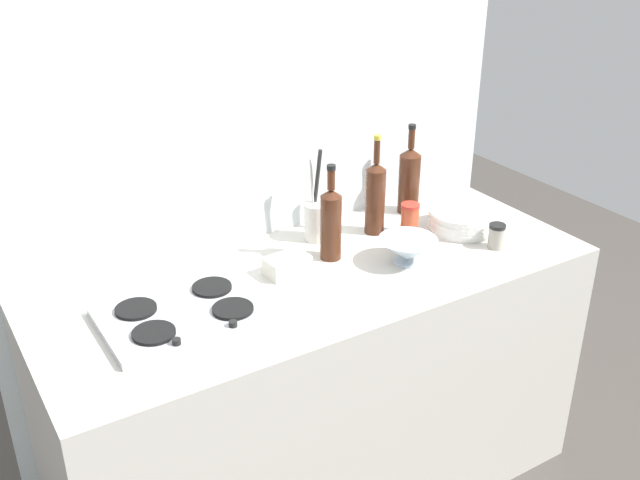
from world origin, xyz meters
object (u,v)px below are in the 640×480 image
object	(u,v)px
wine_bottle_mid_left	(331,222)
condiment_jar_rear	(496,236)
plate_stack	(463,220)
utensil_crock	(317,219)
condiment_jar_front	(410,219)
wine_bottle_mid_right	(375,197)
stovetop_hob	(185,313)
wine_bottle_leftmost	(409,179)
mixing_bowl	(408,250)
butter_dish	(287,265)

from	to	relation	value
wine_bottle_mid_left	condiment_jar_rear	world-z (taller)	wine_bottle_mid_left
plate_stack	condiment_jar_rear	world-z (taller)	condiment_jar_rear
plate_stack	utensil_crock	size ratio (longest dim) A/B	0.76
wine_bottle_mid_left	utensil_crock	xyz separation A→B (m)	(0.04, 0.15, -0.06)
condiment_jar_front	condiment_jar_rear	distance (m)	0.30
wine_bottle_mid_right	condiment_jar_front	size ratio (longest dim) A/B	3.21
stovetop_hob	wine_bottle_mid_left	bearing A→B (deg)	9.74
wine_bottle_leftmost	mixing_bowl	distance (m)	0.43
plate_stack	condiment_jar_rear	size ratio (longest dim) A/B	2.87
plate_stack	stovetop_hob	bearing A→B (deg)	-178.30
mixing_bowl	utensil_crock	bearing A→B (deg)	116.53
wine_bottle_mid_left	wine_bottle_mid_right	distance (m)	0.25
stovetop_hob	wine_bottle_mid_right	world-z (taller)	wine_bottle_mid_right
wine_bottle_leftmost	butter_dish	size ratio (longest dim) A/B	2.47
stovetop_hob	wine_bottle_mid_left	xyz separation A→B (m)	(0.55, 0.09, 0.11)
mixing_bowl	condiment_jar_front	distance (m)	0.23
stovetop_hob	condiment_jar_rear	world-z (taller)	condiment_jar_rear
wine_bottle_leftmost	utensil_crock	distance (m)	0.42
mixing_bowl	butter_dish	xyz separation A→B (m)	(-0.37, 0.15, -0.02)
butter_dish	utensil_crock	size ratio (longest dim) A/B	0.42
wine_bottle_mid_right	wine_bottle_leftmost	bearing A→B (deg)	20.88
wine_bottle_leftmost	wine_bottle_mid_left	xyz separation A→B (m)	(-0.45, -0.17, -0.00)
condiment_jar_rear	butter_dish	bearing A→B (deg)	162.81
plate_stack	condiment_jar_front	size ratio (longest dim) A/B	2.21
mixing_bowl	butter_dish	distance (m)	0.39
wine_bottle_leftmost	wine_bottle_mid_right	bearing A→B (deg)	-159.12
wine_bottle_leftmost	butter_dish	world-z (taller)	wine_bottle_leftmost
stovetop_hob	plate_stack	xyz separation A→B (m)	(1.07, 0.03, 0.02)
condiment_jar_rear	condiment_jar_front	bearing A→B (deg)	126.58
butter_dish	utensil_crock	distance (m)	0.27
stovetop_hob	butter_dish	bearing A→B (deg)	11.60
utensil_crock	condiment_jar_rear	xyz separation A→B (m)	(0.48, -0.38, -0.03)
condiment_jar_front	wine_bottle_mid_left	bearing A→B (deg)	-177.96
mixing_bowl	wine_bottle_mid_right	bearing A→B (deg)	79.72
wine_bottle_mid_left	wine_bottle_leftmost	bearing A→B (deg)	20.32
butter_dish	utensil_crock	xyz separation A→B (m)	(0.21, 0.16, 0.04)
wine_bottle_mid_right	condiment_jar_front	bearing A→B (deg)	-36.41
wine_bottle_mid_left	condiment_jar_front	bearing A→B (deg)	2.04
plate_stack	condiment_jar_front	distance (m)	0.20
mixing_bowl	condiment_jar_front	size ratio (longest dim) A/B	1.72
butter_dish	wine_bottle_leftmost	bearing A→B (deg)	16.39
wine_bottle_mid_left	utensil_crock	distance (m)	0.16
plate_stack	condiment_jar_rear	distance (m)	0.17
utensil_crock	condiment_jar_front	size ratio (longest dim) A/B	2.90
plate_stack	butter_dish	xyz separation A→B (m)	(-0.69, 0.05, -0.01)
wine_bottle_mid_right	utensil_crock	distance (m)	0.22
stovetop_hob	condiment_jar_front	bearing A→B (deg)	6.86
condiment_jar_rear	plate_stack	bearing A→B (deg)	89.51
wine_bottle_mid_left	utensil_crock	size ratio (longest dim) A/B	1.00
wine_bottle_mid_right	butter_dish	size ratio (longest dim) A/B	2.61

